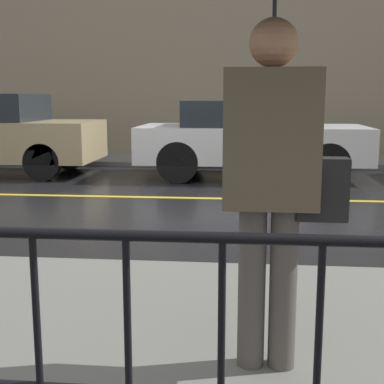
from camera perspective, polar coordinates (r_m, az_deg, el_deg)
ground_plane at (r=7.81m, az=-3.54°, el=-0.60°), size 80.00×80.00×0.00m
sidewalk_near at (r=3.33m, az=-17.29°, el=-15.24°), size 28.00×2.94×0.10m
sidewalk_far at (r=11.98m, az=-0.31°, el=3.43°), size 28.00×1.82×0.10m
lane_marking at (r=7.81m, az=-3.54°, el=-0.57°), size 25.20×0.12×0.01m
building_storefront at (r=13.10m, az=0.18°, el=18.87°), size 28.00×0.30×6.88m
pedestrian at (r=2.57m, az=8.88°, el=16.59°), size 1.01×1.01×2.11m
car_white at (r=9.75m, az=6.19°, el=5.82°), size 4.05×1.80×1.38m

